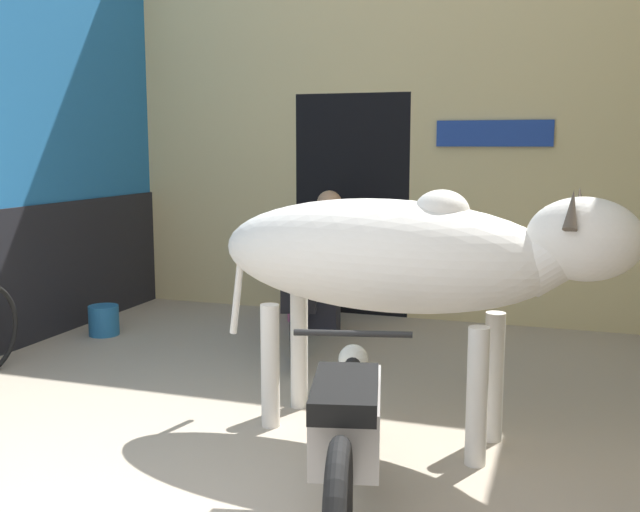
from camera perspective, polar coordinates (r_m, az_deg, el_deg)
The scene contains 7 objects.
wall_back_with_doorway at distance 7.36m, azimuth 4.82°, elevation 9.21°, with size 5.15×0.93×4.10m.
cow at distance 4.14m, azimuth 6.22°, elevation -0.11°, with size 2.39×0.91×1.45m.
motorcycle_near at distance 3.31m, azimuth 2.10°, elevation -13.22°, with size 0.66×1.83×0.75m.
motorcycle_far at distance 6.15m, azimuth -1.54°, elevation -3.02°, with size 0.74×1.75×0.75m.
shopkeeper_seated at distance 6.67m, azimuth 0.61°, elevation -0.03°, with size 0.39×0.34×1.24m.
plastic_stool at distance 7.04m, azimuth -1.49°, elevation -3.18°, with size 0.36×0.36×0.41m.
bucket at distance 6.80m, azimuth -16.15°, elevation -4.73°, with size 0.26×0.26×0.26m.
Camera 1 is at (1.65, -1.84, 1.65)m, focal length 42.00 mm.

